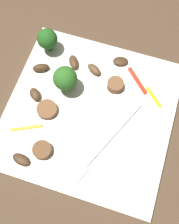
{
  "coord_description": "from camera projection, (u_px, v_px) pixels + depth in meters",
  "views": [
    {
      "loc": [
        0.17,
        0.06,
        0.48
      ],
      "look_at": [
        0.0,
        0.0,
        0.01
      ],
      "focal_mm": 45.24,
      "sensor_mm": 36.0,
      "label": 1
    }
  ],
  "objects": [
    {
      "name": "mushroom_4",
      "position": [
        74.0,
        62.0,
        0.53
      ],
      "size": [
        0.03,
        0.03,
        0.01
      ],
      "primitive_type": "ellipsoid",
      "rotation": [
        0.0,
        0.0,
        0.56
      ],
      "color": "#4C331E",
      "rests_on": "plate"
    },
    {
      "name": "mushroom_3",
      "position": [
        35.0,
        95.0,
        0.5
      ],
      "size": [
        0.03,
        0.03,
        0.01
      ],
      "primitive_type": "ellipsoid",
      "rotation": [
        0.0,
        0.0,
        0.79
      ],
      "color": "#4C331E",
      "rests_on": "plate"
    },
    {
      "name": "mushroom_1",
      "position": [
        94.0,
        69.0,
        0.52
      ],
      "size": [
        0.03,
        0.03,
        0.01
      ],
      "primitive_type": "ellipsoid",
      "rotation": [
        0.0,
        0.0,
        1.08
      ],
      "color": "brown",
      "rests_on": "plate"
    },
    {
      "name": "mushroom_2",
      "position": [
        41.0,
        68.0,
        0.52
      ],
      "size": [
        0.03,
        0.03,
        0.01
      ],
      "primitive_type": "ellipsoid",
      "rotation": [
        0.0,
        0.0,
        2.04
      ],
      "color": "#422B19",
      "rests_on": "plate"
    },
    {
      "name": "broccoli_floret_1",
      "position": [
        47.0,
        39.0,
        0.51
      ],
      "size": [
        0.04,
        0.04,
        0.05
      ],
      "color": "#296420",
      "rests_on": "plate"
    },
    {
      "name": "plate",
      "position": [
        90.0,
        113.0,
        0.5
      ],
      "size": [
        0.29,
        0.29,
        0.01
      ],
      "primitive_type": "cube",
      "color": "white",
      "rests_on": "ground_plane"
    },
    {
      "name": "sausage_slice_1",
      "position": [
        47.0,
        110.0,
        0.49
      ],
      "size": [
        0.04,
        0.04,
        0.01
      ],
      "primitive_type": "cylinder",
      "rotation": [
        0.0,
        0.0,
        2.87
      ],
      "color": "brown",
      "rests_on": "plate"
    },
    {
      "name": "mushroom_0",
      "position": [
        121.0,
        61.0,
        0.53
      ],
      "size": [
        0.03,
        0.03,
        0.01
      ],
      "primitive_type": "ellipsoid",
      "rotation": [
        0.0,
        0.0,
        4.99
      ],
      "color": "#422B19",
      "rests_on": "plate"
    },
    {
      "name": "fork",
      "position": [
        102.0,
        147.0,
        0.47
      ],
      "size": [
        0.17,
        0.08,
        0.0
      ],
      "rotation": [
        0.0,
        0.0,
        -0.42
      ],
      "color": "silver",
      "rests_on": "plate"
    },
    {
      "name": "ground_plane",
      "position": [
        90.0,
        115.0,
        0.51
      ],
      "size": [
        1.4,
        1.4,
        0.0
      ],
      "primitive_type": "plane",
      "color": "#4C3826"
    },
    {
      "name": "sausage_slice_2",
      "position": [
        42.0,
        150.0,
        0.46
      ],
      "size": [
        0.03,
        0.03,
        0.01
      ],
      "primitive_type": "cylinder",
      "rotation": [
        0.0,
        0.0,
        0.07
      ],
      "color": "brown",
      "rests_on": "plate"
    },
    {
      "name": "sausage_slice_0",
      "position": [
        115.0,
        85.0,
        0.51
      ],
      "size": [
        0.04,
        0.04,
        0.02
      ],
      "primitive_type": "cylinder",
      "rotation": [
        0.0,
        0.0,
        2.25
      ],
      "color": "brown",
      "rests_on": "plate"
    },
    {
      "name": "pepper_strip_0",
      "position": [
        154.0,
        97.0,
        0.5
      ],
      "size": [
        0.03,
        0.04,
        0.0
      ],
      "primitive_type": "cube",
      "rotation": [
        0.0,
        0.0,
        3.96
      ],
      "color": "yellow",
      "rests_on": "plate"
    },
    {
      "name": "pepper_strip_2",
      "position": [
        26.0,
        128.0,
        0.48
      ],
      "size": [
        0.03,
        0.05,
        0.0
      ],
      "primitive_type": "cube",
      "rotation": [
        0.0,
        0.0,
        2.03
      ],
      "color": "yellow",
      "rests_on": "plate"
    },
    {
      "name": "mushroom_5",
      "position": [
        21.0,
        160.0,
        0.46
      ],
      "size": [
        0.02,
        0.03,
        0.01
      ],
      "primitive_type": "ellipsoid",
      "rotation": [
        0.0,
        0.0,
        1.37
      ],
      "color": "#422B19",
      "rests_on": "plate"
    },
    {
      "name": "broccoli_floret_0",
      "position": [
        65.0,
        79.0,
        0.48
      ],
      "size": [
        0.04,
        0.04,
        0.06
      ],
      "color": "#347525",
      "rests_on": "plate"
    },
    {
      "name": "pepper_strip_1",
      "position": [
        137.0,
        81.0,
        0.52
      ],
      "size": [
        0.05,
        0.05,
        0.0
      ],
      "primitive_type": "cube",
      "rotation": [
        0.0,
        0.0,
        0.78
      ],
      "color": "red",
      "rests_on": "plate"
    }
  ]
}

